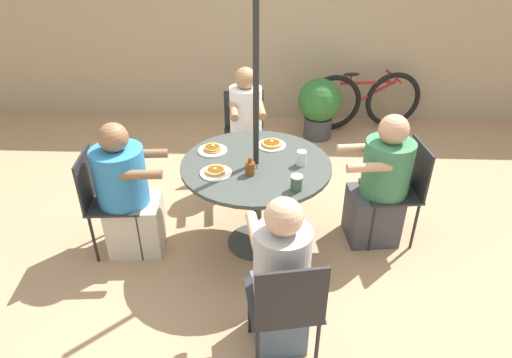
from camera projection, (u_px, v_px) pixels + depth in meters
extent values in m
plane|color=tan|center=(256.00, 242.00, 3.80)|extent=(12.00, 12.00, 0.00)
cube|color=tan|center=(265.00, 40.00, 5.52)|extent=(10.00, 0.06, 1.97)
cylinder|color=#383D38|center=(256.00, 242.00, 3.80)|extent=(0.47, 0.47, 0.01)
cylinder|color=#383D38|center=(256.00, 206.00, 3.61)|extent=(0.09, 0.09, 0.73)
cylinder|color=#383D38|center=(256.00, 165.00, 3.41)|extent=(1.13, 1.13, 0.03)
cylinder|color=black|center=(256.00, 126.00, 3.25)|extent=(0.04, 0.04, 2.12)
cylinder|color=#232326|center=(265.00, 165.00, 4.47)|extent=(0.02, 0.02, 0.44)
cylinder|color=#232326|center=(229.00, 167.00, 4.44)|extent=(0.02, 0.02, 0.44)
cylinder|color=#232326|center=(261.00, 148.00, 4.77)|extent=(0.02, 0.02, 0.44)
cylinder|color=#232326|center=(228.00, 150.00, 4.74)|extent=(0.02, 0.02, 0.44)
cube|color=#232326|center=(246.00, 137.00, 4.48)|extent=(0.46, 0.46, 0.02)
cube|color=#232326|center=(244.00, 109.00, 4.54)|extent=(0.39, 0.07, 0.40)
cube|color=gray|center=(247.00, 162.00, 4.51)|extent=(0.33, 0.35, 0.44)
cylinder|color=white|center=(246.00, 115.00, 4.30)|extent=(0.30, 0.30, 0.54)
sphere|color=#A3704C|center=(245.00, 78.00, 4.11)|extent=(0.20, 0.20, 0.20)
cylinder|color=#A3704C|center=(261.00, 110.00, 4.07)|extent=(0.11, 0.34, 0.07)
cylinder|color=#A3704C|center=(234.00, 111.00, 4.05)|extent=(0.11, 0.34, 0.07)
cylinder|color=#232326|center=(147.00, 211.00, 3.80)|extent=(0.02, 0.02, 0.44)
cylinder|color=#232326|center=(140.00, 238.00, 3.51)|extent=(0.02, 0.02, 0.44)
cylinder|color=#232326|center=(105.00, 212.00, 3.79)|extent=(0.02, 0.02, 0.44)
cylinder|color=#232326|center=(94.00, 239.00, 3.49)|extent=(0.02, 0.02, 0.44)
cube|color=#232326|center=(117.00, 201.00, 3.53)|extent=(0.44, 0.44, 0.02)
cube|color=#232326|center=(86.00, 179.00, 3.41)|extent=(0.05, 0.39, 0.40)
cube|color=beige|center=(136.00, 224.00, 3.65)|extent=(0.44, 0.40, 0.44)
cylinder|color=teal|center=(120.00, 177.00, 3.42)|extent=(0.39, 0.39, 0.46)
sphere|color=brown|center=(113.00, 137.00, 3.24)|extent=(0.22, 0.22, 0.22)
cylinder|color=brown|center=(148.00, 154.00, 3.50)|extent=(0.31, 0.10, 0.07)
cylinder|color=brown|center=(141.00, 175.00, 3.23)|extent=(0.31, 0.10, 0.07)
cylinder|color=#232326|center=(249.00, 308.00, 2.90)|extent=(0.02, 0.02, 0.44)
cylinder|color=#232326|center=(303.00, 302.00, 2.95)|extent=(0.02, 0.02, 0.44)
cylinder|color=#232326|center=(258.00, 354.00, 2.61)|extent=(0.02, 0.02, 0.44)
cylinder|color=#232326|center=(317.00, 347.00, 2.65)|extent=(0.02, 0.02, 0.44)
cube|color=#232326|center=(283.00, 300.00, 2.66)|extent=(0.48, 0.48, 0.02)
cube|color=#232326|center=(291.00, 299.00, 2.38)|extent=(0.39, 0.09, 0.40)
cube|color=slate|center=(278.00, 313.00, 2.87)|extent=(0.37, 0.40, 0.44)
cylinder|color=#B2B2B2|center=(282.00, 264.00, 2.59)|extent=(0.33, 0.33, 0.47)
sphere|color=#DBA884|center=(284.00, 217.00, 2.42)|extent=(0.22, 0.22, 0.22)
cylinder|color=#DBA884|center=(254.00, 230.00, 2.67)|extent=(0.13, 0.31, 0.07)
cylinder|color=#DBA884|center=(298.00, 226.00, 2.70)|extent=(0.13, 0.31, 0.07)
cylinder|color=#232326|center=(372.00, 229.00, 3.60)|extent=(0.02, 0.02, 0.44)
cylinder|color=#232326|center=(359.00, 204.00, 3.90)|extent=(0.02, 0.02, 0.44)
cylinder|color=#232326|center=(415.00, 226.00, 3.63)|extent=(0.02, 0.02, 0.44)
cylinder|color=#232326|center=(399.00, 202.00, 3.93)|extent=(0.02, 0.02, 0.44)
cube|color=#232326|center=(390.00, 191.00, 3.65)|extent=(0.46, 0.46, 0.02)
cube|color=#232326|center=(419.00, 168.00, 3.55)|extent=(0.07, 0.39, 0.40)
cube|color=#3D3D42|center=(372.00, 215.00, 3.76)|extent=(0.44, 0.40, 0.44)
cylinder|color=#38754C|center=(387.00, 168.00, 3.53)|extent=(0.38, 0.38, 0.45)
sphere|color=tan|center=(394.00, 129.00, 3.35)|extent=(0.23, 0.23, 0.23)
cylinder|color=tan|center=(369.00, 167.00, 3.33)|extent=(0.33, 0.11, 0.07)
cylinder|color=tan|center=(358.00, 148.00, 3.59)|extent=(0.33, 0.11, 0.07)
cylinder|color=silver|center=(212.00, 150.00, 3.57)|extent=(0.23, 0.23, 0.01)
cylinder|color=#BC8947|center=(213.00, 149.00, 3.56)|extent=(0.14, 0.14, 0.01)
cylinder|color=#BC8947|center=(213.00, 147.00, 3.56)|extent=(0.14, 0.14, 0.01)
ellipsoid|color=brown|center=(212.00, 146.00, 3.55)|extent=(0.11, 0.10, 0.00)
cube|color=#F4E084|center=(213.00, 146.00, 3.55)|extent=(0.03, 0.03, 0.01)
cylinder|color=silver|center=(271.00, 145.00, 3.64)|extent=(0.23, 0.23, 0.01)
cylinder|color=#BC8947|center=(271.00, 144.00, 3.64)|extent=(0.17, 0.17, 0.01)
cylinder|color=#BC8947|center=(272.00, 143.00, 3.63)|extent=(0.16, 0.16, 0.01)
ellipsoid|color=brown|center=(272.00, 142.00, 3.63)|extent=(0.13, 0.12, 0.00)
cube|color=#F4E084|center=(272.00, 141.00, 3.63)|extent=(0.03, 0.03, 0.01)
cylinder|color=silver|center=(216.00, 173.00, 3.27)|extent=(0.23, 0.23, 0.01)
cylinder|color=#BC8947|center=(216.00, 171.00, 3.27)|extent=(0.15, 0.15, 0.01)
cylinder|color=#BC8947|center=(215.00, 170.00, 3.26)|extent=(0.15, 0.15, 0.01)
ellipsoid|color=brown|center=(216.00, 169.00, 3.26)|extent=(0.12, 0.11, 0.00)
cube|color=#F4E084|center=(215.00, 169.00, 3.25)|extent=(0.02, 0.02, 0.01)
cylinder|color=brown|center=(250.00, 168.00, 3.24)|extent=(0.07, 0.07, 0.10)
cylinder|color=brown|center=(250.00, 160.00, 3.21)|extent=(0.03, 0.03, 0.04)
torus|color=brown|center=(254.00, 167.00, 3.23)|extent=(0.05, 0.01, 0.05)
cylinder|color=#33513D|center=(296.00, 183.00, 3.07)|extent=(0.08, 0.08, 0.10)
cylinder|color=white|center=(297.00, 176.00, 3.04)|extent=(0.08, 0.08, 0.01)
cylinder|color=silver|center=(301.00, 158.00, 3.36)|extent=(0.07, 0.07, 0.11)
torus|color=black|center=(333.00, 103.00, 5.50)|extent=(0.69, 0.18, 0.69)
torus|color=black|center=(393.00, 100.00, 5.58)|extent=(0.69, 0.18, 0.69)
cylinder|color=maroon|center=(366.00, 83.00, 5.42)|extent=(0.62, 0.14, 0.03)
cylinder|color=maroon|center=(377.00, 92.00, 5.50)|extent=(0.47, 0.11, 0.27)
cylinder|color=maroon|center=(351.00, 80.00, 5.37)|extent=(0.03, 0.03, 0.09)
ellipsoid|color=black|center=(351.00, 74.00, 5.34)|extent=(0.21, 0.10, 0.04)
cylinder|color=maroon|center=(394.00, 76.00, 5.42)|extent=(0.10, 0.44, 0.03)
cylinder|color=#3D3D3F|center=(318.00, 127.00, 5.43)|extent=(0.33, 0.33, 0.25)
sphere|color=#2D662D|center=(320.00, 100.00, 5.25)|extent=(0.50, 0.50, 0.50)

